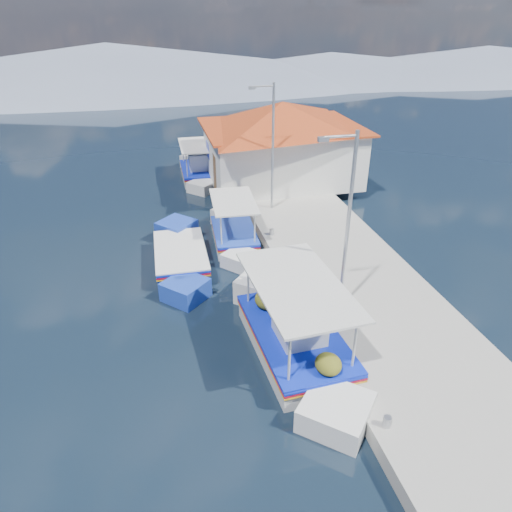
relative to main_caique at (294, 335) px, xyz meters
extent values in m
plane|color=black|center=(-2.64, -0.87, -0.53)|extent=(160.00, 160.00, 0.00)
cube|color=gray|center=(3.26, 5.13, -0.28)|extent=(5.00, 44.00, 0.50)
cylinder|color=#A5A8AD|center=(1.16, -3.87, 0.12)|extent=(0.20, 0.20, 0.30)
cylinder|color=#A5A8AD|center=(1.16, 1.13, 0.12)|extent=(0.20, 0.20, 0.30)
cylinder|color=#A5A8AD|center=(1.16, 7.13, 0.12)|extent=(0.20, 0.20, 0.30)
cylinder|color=#A5A8AD|center=(1.16, 13.13, 0.12)|extent=(0.20, 0.20, 0.30)
cube|color=silver|center=(-0.01, -0.08, -0.30)|extent=(2.64, 4.77, 1.01)
cube|color=silver|center=(0.19, 2.97, -0.17)|extent=(2.38, 2.38, 1.12)
cube|color=silver|center=(-0.20, -3.05, -0.30)|extent=(2.32, 2.32, 0.96)
cube|color=#0D24B5|center=(-0.01, -0.08, 0.17)|extent=(2.72, 4.91, 0.06)
cube|color=maroon|center=(-0.01, -0.08, 0.09)|extent=(2.72, 4.91, 0.05)
cube|color=gold|center=(-0.01, -0.08, 0.01)|extent=(2.72, 4.91, 0.04)
cube|color=#0D24B5|center=(-0.01, -0.08, 0.25)|extent=(2.74, 4.86, 0.05)
cube|color=brown|center=(-0.01, -0.08, 0.21)|extent=(2.44, 4.66, 0.05)
cube|color=silver|center=(-0.03, -0.40, 0.80)|extent=(1.38, 1.47, 1.17)
cube|color=silver|center=(-0.03, -0.40, 1.41)|extent=(1.50, 1.58, 0.06)
cylinder|color=beige|center=(-0.82, 1.91, 1.07)|extent=(0.07, 0.07, 1.70)
cylinder|color=beige|center=(1.05, 1.79, 1.07)|extent=(0.07, 0.07, 1.70)
cylinder|color=beige|center=(-1.07, -1.96, 1.07)|extent=(0.07, 0.07, 1.70)
cylinder|color=beige|center=(0.80, -2.08, 1.07)|extent=(0.07, 0.07, 1.70)
cube|color=silver|center=(-0.01, -0.08, 1.92)|extent=(2.75, 4.77, 0.07)
ellipsoid|color=#444B14|center=(-0.34, 1.43, 0.52)|extent=(0.81, 0.89, 0.61)
ellipsoid|color=#444B14|center=(0.44, 1.92, 0.47)|extent=(0.68, 0.75, 0.51)
ellipsoid|color=#444B14|center=(0.08, -2.01, 0.49)|extent=(0.72, 0.80, 0.54)
sphere|color=#FF4008|center=(1.10, 0.49, 1.01)|extent=(0.43, 0.43, 0.43)
cube|color=silver|center=(-0.43, 7.70, -0.34)|extent=(1.96, 3.38, 0.84)
cube|color=silver|center=(-0.57, 9.90, -0.23)|extent=(1.79, 1.79, 0.92)
cube|color=silver|center=(-0.31, 5.57, -0.34)|extent=(1.74, 1.74, 0.79)
cube|color=#0D24B5|center=(-0.43, 7.70, 0.05)|extent=(2.02, 3.48, 0.05)
cube|color=maroon|center=(-0.43, 7.70, -0.02)|extent=(2.02, 3.48, 0.04)
cube|color=gold|center=(-0.43, 7.70, -0.08)|extent=(2.02, 3.48, 0.04)
cube|color=#1C3EAD|center=(-0.43, 7.70, 0.11)|extent=(2.03, 3.45, 0.04)
cube|color=brown|center=(-0.43, 7.70, 0.09)|extent=(1.81, 3.30, 0.04)
cylinder|color=beige|center=(-1.22, 9.03, 0.79)|extent=(0.06, 0.06, 1.41)
cylinder|color=beige|center=(0.19, 9.12, 0.79)|extent=(0.06, 0.06, 1.41)
cylinder|color=beige|center=(-1.05, 6.29, 0.79)|extent=(0.06, 0.06, 1.41)
cylinder|color=beige|center=(0.35, 6.37, 0.79)|extent=(0.06, 0.06, 1.41)
cube|color=silver|center=(-0.43, 7.70, 1.49)|extent=(2.04, 3.38, 0.06)
cube|color=#1C3EAD|center=(-2.98, 6.06, -0.29)|extent=(2.03, 3.76, 1.04)
cube|color=#1C3EAD|center=(-3.02, 8.55, -0.16)|extent=(2.00, 2.00, 1.15)
cube|color=#1C3EAD|center=(-2.93, 3.65, -0.29)|extent=(1.94, 1.94, 0.98)
cube|color=#0D24B5|center=(-2.98, 6.06, 0.19)|extent=(2.10, 3.87, 0.07)
cube|color=maroon|center=(-2.98, 6.06, 0.10)|extent=(2.10, 3.87, 0.05)
cube|color=gold|center=(-2.98, 6.06, 0.03)|extent=(2.10, 3.87, 0.04)
cube|color=silver|center=(-2.98, 6.06, 0.27)|extent=(2.11, 3.83, 0.05)
cube|color=brown|center=(-2.98, 6.06, 0.23)|extent=(1.88, 3.68, 0.05)
cube|color=silver|center=(-0.95, 16.87, -0.33)|extent=(1.97, 3.68, 0.86)
cube|color=silver|center=(-1.00, 19.30, -0.22)|extent=(1.93, 1.93, 0.95)
cube|color=silver|center=(-0.91, 14.52, -0.33)|extent=(1.88, 1.88, 0.81)
cube|color=#0D24B5|center=(-0.95, 16.87, 0.07)|extent=(2.03, 3.79, 0.05)
cube|color=maroon|center=(-0.95, 16.87, -0.01)|extent=(2.03, 3.79, 0.05)
cube|color=gold|center=(-0.95, 16.87, -0.07)|extent=(2.03, 3.79, 0.04)
cube|color=#0D24B5|center=(-0.95, 16.87, 0.13)|extent=(2.05, 3.76, 0.05)
cube|color=brown|center=(-0.95, 16.87, 0.10)|extent=(1.82, 3.61, 0.05)
cube|color=silver|center=(-0.95, 16.60, 0.60)|extent=(1.07, 1.20, 1.00)
cube|color=silver|center=(-0.95, 16.60, 1.11)|extent=(1.16, 1.29, 0.05)
cylinder|color=beige|center=(-1.74, 18.39, 0.83)|extent=(0.06, 0.06, 1.45)
cylinder|color=beige|center=(-0.22, 18.42, 0.83)|extent=(0.06, 0.06, 1.45)
cylinder|color=beige|center=(-1.68, 15.32, 0.83)|extent=(0.06, 0.06, 1.45)
cylinder|color=beige|center=(-0.16, 15.35, 0.83)|extent=(0.06, 0.06, 1.45)
cube|color=silver|center=(-0.95, 16.87, 1.55)|extent=(2.06, 3.68, 0.06)
cube|color=silver|center=(3.56, 14.13, 1.47)|extent=(8.00, 6.00, 3.00)
cube|color=#AE3818|center=(3.56, 14.13, 3.02)|extent=(8.64, 6.48, 0.10)
pyramid|color=#AE3818|center=(3.56, 14.13, 3.67)|extent=(10.49, 10.49, 1.40)
cube|color=brown|center=(-0.42, 13.13, 0.97)|extent=(0.06, 1.00, 2.00)
cube|color=#0D24B5|center=(-0.42, 15.63, 1.57)|extent=(0.06, 1.20, 0.90)
cylinder|color=#A5A8AD|center=(1.96, 1.13, 2.97)|extent=(0.12, 0.12, 6.00)
cylinder|color=#A5A8AD|center=(1.46, 1.13, 5.82)|extent=(1.00, 0.08, 0.08)
cube|color=#A5A8AD|center=(0.96, 1.13, 5.77)|extent=(0.30, 0.14, 0.14)
cylinder|color=#A5A8AD|center=(1.96, 10.13, 2.97)|extent=(0.12, 0.12, 6.00)
cylinder|color=#A5A8AD|center=(1.46, 10.13, 5.82)|extent=(1.00, 0.08, 0.08)
cube|color=#A5A8AD|center=(0.96, 10.13, 5.77)|extent=(0.30, 0.14, 0.14)
cone|color=slate|center=(-7.64, 55.13, 1.92)|extent=(96.00, 96.00, 5.50)
cone|color=slate|center=(22.36, 55.13, 1.07)|extent=(76.80, 76.80, 3.80)
cone|color=slate|center=(47.36, 55.13, 1.27)|extent=(89.60, 89.60, 4.20)
camera|label=1|loc=(-3.78, -10.98, 9.11)|focal=32.81mm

